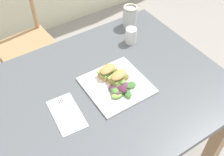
% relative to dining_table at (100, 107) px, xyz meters
% --- Properties ---
extents(dining_table, '(1.24, 0.91, 0.74)m').
position_rel_dining_table_xyz_m(dining_table, '(0.00, 0.00, 0.00)').
color(dining_table, '#51565B').
rests_on(dining_table, ground).
extents(chair_wooden_far, '(0.43, 0.43, 0.87)m').
position_rel_dining_table_xyz_m(chair_wooden_far, '(-0.10, 0.91, -0.17)').
color(chair_wooden_far, tan).
rests_on(chair_wooden_far, ground).
extents(plate_lunch, '(0.29, 0.29, 0.01)m').
position_rel_dining_table_xyz_m(plate_lunch, '(0.09, -0.01, 0.13)').
color(plate_lunch, white).
rests_on(plate_lunch, dining_table).
extents(sandwich_half_front, '(0.10, 0.08, 0.06)m').
position_rel_dining_table_xyz_m(sandwich_half_front, '(0.11, -0.00, 0.16)').
color(sandwich_half_front, tan).
rests_on(sandwich_half_front, plate_lunch).
extents(sandwich_half_back, '(0.10, 0.08, 0.06)m').
position_rel_dining_table_xyz_m(sandwich_half_back, '(0.09, 0.06, 0.16)').
color(sandwich_half_back, tan).
rests_on(sandwich_half_back, plate_lunch).
extents(salad_mixed_greens, '(0.15, 0.15, 0.03)m').
position_rel_dining_table_xyz_m(salad_mixed_greens, '(0.08, -0.05, 0.15)').
color(salad_mixed_greens, '#3D7033').
rests_on(salad_mixed_greens, plate_lunch).
extents(napkin_folded, '(0.13, 0.22, 0.00)m').
position_rel_dining_table_xyz_m(napkin_folded, '(-0.19, -0.03, 0.12)').
color(napkin_folded, white).
rests_on(napkin_folded, dining_table).
extents(fork_on_napkin, '(0.04, 0.19, 0.00)m').
position_rel_dining_table_xyz_m(fork_on_napkin, '(-0.19, -0.02, 0.13)').
color(fork_on_napkin, silver).
rests_on(fork_on_napkin, napkin_folded).
extents(mason_jar_iced_tea, '(0.09, 0.09, 0.13)m').
position_rel_dining_table_xyz_m(mason_jar_iced_tea, '(0.43, 0.36, 0.18)').
color(mason_jar_iced_tea, '#C67528').
rests_on(mason_jar_iced_tea, dining_table).
extents(cup_extra_side, '(0.06, 0.06, 0.09)m').
position_rel_dining_table_xyz_m(cup_extra_side, '(0.35, 0.23, 0.17)').
color(cup_extra_side, white).
rests_on(cup_extra_side, dining_table).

